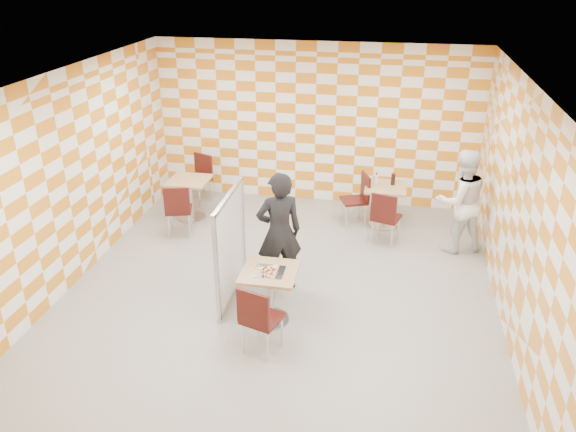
# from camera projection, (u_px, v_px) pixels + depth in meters

# --- Properties ---
(room_shell) EXTENTS (7.00, 7.00, 7.00)m
(room_shell) POSITION_uv_depth(u_px,v_px,m) (285.00, 182.00, 7.77)
(room_shell) COLOR gray
(room_shell) RESTS_ON ground
(main_table) EXTENTS (0.70, 0.70, 0.75)m
(main_table) POSITION_uv_depth(u_px,v_px,m) (270.00, 287.00, 7.17)
(main_table) COLOR tan
(main_table) RESTS_ON ground
(second_table) EXTENTS (0.70, 0.70, 0.75)m
(second_table) POSITION_uv_depth(u_px,v_px,m) (385.00, 199.00, 9.74)
(second_table) COLOR tan
(second_table) RESTS_ON ground
(empty_table) EXTENTS (0.70, 0.70, 0.75)m
(empty_table) POSITION_uv_depth(u_px,v_px,m) (190.00, 192.00, 10.03)
(empty_table) COLOR tan
(empty_table) RESTS_ON ground
(chair_main_front) EXTENTS (0.53, 0.54, 0.92)m
(chair_main_front) POSITION_uv_depth(u_px,v_px,m) (258.00, 316.00, 6.54)
(chair_main_front) COLOR #3A0F0B
(chair_main_front) RESTS_ON ground
(chair_second_front) EXTENTS (0.53, 0.53, 0.92)m
(chair_second_front) POSITION_uv_depth(u_px,v_px,m) (385.00, 214.00, 9.08)
(chair_second_front) COLOR #3A0F0B
(chair_second_front) RESTS_ON ground
(chair_second_side) EXTENTS (0.55, 0.55, 0.92)m
(chair_second_side) POSITION_uv_depth(u_px,v_px,m) (359.00, 195.00, 9.81)
(chair_second_side) COLOR #3A0F0B
(chair_second_side) RESTS_ON ground
(chair_empty_near) EXTENTS (0.52, 0.53, 0.92)m
(chair_empty_near) POSITION_uv_depth(u_px,v_px,m) (178.00, 207.00, 9.36)
(chair_empty_near) COLOR #3A0F0B
(chair_empty_near) RESTS_ON ground
(chair_empty_far) EXTENTS (0.55, 0.56, 0.92)m
(chair_empty_far) POSITION_uv_depth(u_px,v_px,m) (200.00, 174.00, 10.73)
(chair_empty_far) COLOR #3A0F0B
(chair_empty_far) RESTS_ON ground
(partition) EXTENTS (0.08, 1.38, 1.55)m
(partition) POSITION_uv_depth(u_px,v_px,m) (231.00, 246.00, 7.59)
(partition) COLOR white
(partition) RESTS_ON ground
(man_dark) EXTENTS (0.76, 0.65, 1.76)m
(man_dark) POSITION_uv_depth(u_px,v_px,m) (279.00, 232.00, 7.77)
(man_dark) COLOR black
(man_dark) RESTS_ON ground
(man_white) EXTENTS (1.00, 0.90, 1.70)m
(man_white) POSITION_uv_depth(u_px,v_px,m) (461.00, 201.00, 8.81)
(man_white) COLOR white
(man_white) RESTS_ON ground
(pizza_on_foil) EXTENTS (0.40, 0.40, 0.04)m
(pizza_on_foil) POSITION_uv_depth(u_px,v_px,m) (269.00, 270.00, 7.05)
(pizza_on_foil) COLOR silver
(pizza_on_foil) RESTS_ON main_table
(sport_bottle) EXTENTS (0.06, 0.06, 0.20)m
(sport_bottle) POSITION_uv_depth(u_px,v_px,m) (376.00, 179.00, 9.73)
(sport_bottle) COLOR white
(sport_bottle) RESTS_ON second_table
(soda_bottle) EXTENTS (0.07, 0.07, 0.23)m
(soda_bottle) POSITION_uv_depth(u_px,v_px,m) (393.00, 179.00, 9.66)
(soda_bottle) COLOR black
(soda_bottle) RESTS_ON second_table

